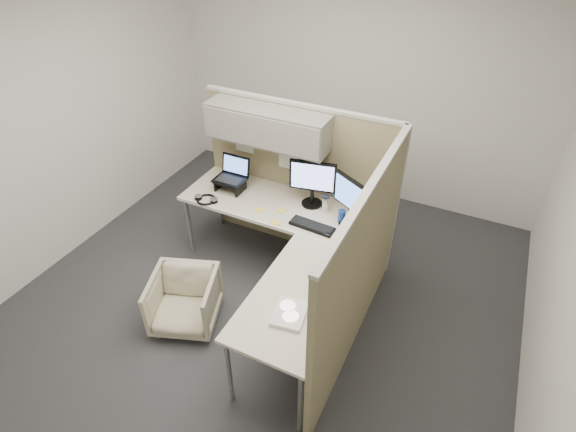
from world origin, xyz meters
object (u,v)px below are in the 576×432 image
at_px(desk, 284,239).
at_px(monitor_left, 313,180).
at_px(office_chair, 184,299).
at_px(keyboard, 312,226).

xyz_separation_m(desk, monitor_left, (0.03, 0.54, 0.32)).
xyz_separation_m(office_chair, keyboard, (0.82, 0.91, 0.46)).
relative_size(office_chair, keyboard, 1.38).
bearing_deg(desk, office_chair, -133.05).
distance_m(desk, keyboard, 0.28).
distance_m(desk, monitor_left, 0.63).
xyz_separation_m(office_chair, monitor_left, (0.67, 1.24, 0.72)).
relative_size(desk, monitor_left, 4.29).
height_order(office_chair, keyboard, keyboard).
bearing_deg(keyboard, desk, -125.45).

